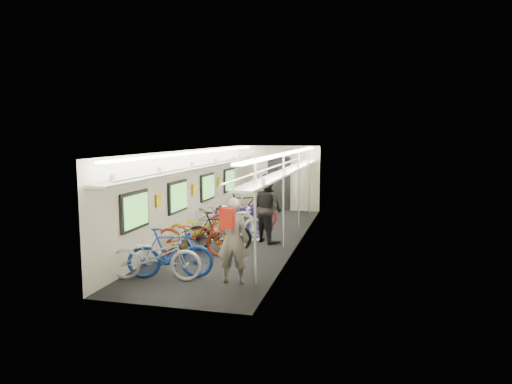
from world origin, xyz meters
The scene contains 14 objects.
train_car_shell centered at (-0.36, 0.71, 1.66)m, with size 10.00×10.00×10.00m.
bicycle_0 centered at (-0.75, -3.75, 0.48)m, with size 0.64×1.82×0.96m, color silver.
bicycle_1 centered at (-0.51, -3.57, 0.51)m, with size 0.48×1.69×1.02m, color #1C43A8.
bicycle_2 centered at (-0.69, -1.86, 0.49)m, with size 0.65×1.85×0.97m, color #9C2411.
bicycle_3 centered at (-0.27, -1.34, 0.48)m, with size 0.45×1.61×0.97m, color black.
bicycle_4 centered at (-0.73, -1.23, 0.48)m, with size 0.64×1.83×0.96m, color gold.
bicycle_5 centered at (-0.13, -0.39, 0.49)m, with size 0.46×1.65×0.99m, color white.
bicycle_6 centered at (-0.77, 0.44, 0.56)m, with size 0.74×2.13×1.12m, color #A7A6AB.
bicycle_7 centered at (-0.19, 0.18, 0.51)m, with size 0.48×1.68×1.01m, color #281BA6.
bicycle_8 centered at (-0.37, 1.51, 0.50)m, with size 0.67×1.92×1.01m, color maroon.
bicycle_9 centered at (-0.48, 1.69, 0.55)m, with size 0.52×1.83×1.10m, color black.
passenger_near centered at (0.75, -3.54, 0.82)m, with size 0.60×0.39×1.65m, color gray.
passenger_mid centered at (0.68, -0.13, 0.91)m, with size 0.88×0.69×1.81m, color black.
backpack centered at (0.70, -3.73, 1.28)m, with size 0.26×0.14×0.38m, color red.
Camera 1 is at (3.19, -11.62, 2.81)m, focal length 32.00 mm.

